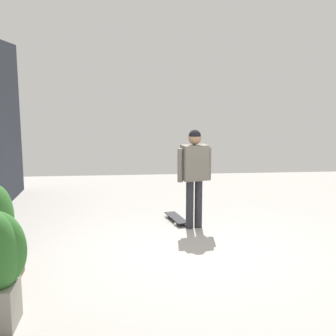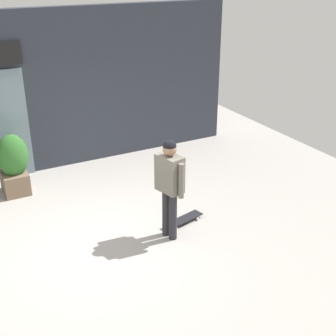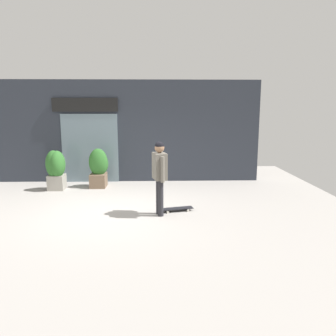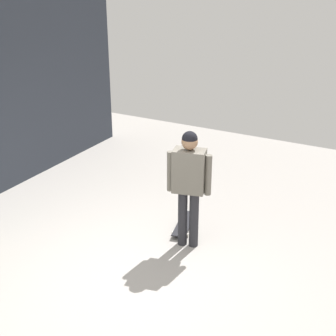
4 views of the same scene
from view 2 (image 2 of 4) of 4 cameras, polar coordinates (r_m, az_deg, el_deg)
name	(u,v)px [view 2 (image 2 of 4)]	position (r m, az deg, el deg)	size (l,w,h in m)	color
ground_plane	(98,245)	(7.53, -8.60, -9.36)	(12.00, 12.00, 0.00)	#9E9993
building_facade	(33,94)	(9.87, -16.35, 8.74)	(8.84, 0.31, 3.31)	#2D333D
skateboarder	(170,180)	(7.15, 0.20, -1.43)	(0.36, 0.59, 1.69)	#28282D
skateboard	(183,220)	(7.98, 1.86, -6.40)	(0.81, 0.38, 0.08)	black
planter_box_left	(13,163)	(9.23, -18.57, 0.65)	(0.57, 0.60, 1.21)	brown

